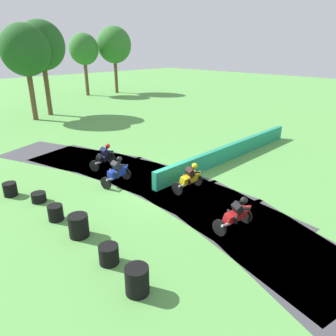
% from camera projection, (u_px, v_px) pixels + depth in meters
% --- Properties ---
extents(ground_plane, '(120.00, 120.00, 0.00)m').
position_uv_depth(ground_plane, '(167.00, 185.00, 14.93)').
color(ground_plane, '#569947').
extents(track_asphalt, '(6.61, 23.02, 0.01)m').
position_uv_depth(track_asphalt, '(159.00, 189.00, 14.56)').
color(track_asphalt, '#3D3D42').
rests_on(track_asphalt, ground).
extents(safety_barrier, '(12.24, 0.49, 0.90)m').
position_uv_depth(safety_barrier, '(231.00, 152.00, 18.26)').
color(safety_barrier, '#1E8466').
rests_on(safety_barrier, ground).
extents(motorcycle_lead_red, '(1.70, 0.93, 1.43)m').
position_uv_depth(motorcycle_lead_red, '(237.00, 213.00, 11.16)').
color(motorcycle_lead_red, black).
rests_on(motorcycle_lead_red, ground).
extents(motorcycle_chase_yellow, '(1.68, 0.84, 1.43)m').
position_uv_depth(motorcycle_chase_yellow, '(190.00, 177.00, 14.23)').
color(motorcycle_chase_yellow, black).
rests_on(motorcycle_chase_yellow, ground).
extents(motorcycle_trailing_blue, '(1.70, 0.97, 1.42)m').
position_uv_depth(motorcycle_trailing_blue, '(118.00, 171.00, 14.87)').
color(motorcycle_trailing_blue, black).
rests_on(motorcycle_trailing_blue, ground).
extents(motorcycle_fourth_black, '(1.73, 1.15, 1.43)m').
position_uv_depth(motorcycle_fourth_black, '(105.00, 156.00, 16.99)').
color(motorcycle_fourth_black, black).
rests_on(motorcycle_fourth_black, ground).
extents(tire_stack_near, '(0.65, 0.65, 0.80)m').
position_uv_depth(tire_stack_near, '(137.00, 280.00, 8.33)').
color(tire_stack_near, black).
rests_on(tire_stack_near, ground).
extents(tire_stack_mid_a, '(0.61, 0.61, 0.60)m').
position_uv_depth(tire_stack_mid_a, '(109.00, 254.00, 9.52)').
color(tire_stack_mid_a, black).
rests_on(tire_stack_mid_a, ground).
extents(tire_stack_mid_b, '(0.69, 0.69, 0.80)m').
position_uv_depth(tire_stack_mid_b, '(79.00, 226.00, 10.84)').
color(tire_stack_mid_b, black).
rests_on(tire_stack_mid_b, ground).
extents(tire_stack_far, '(0.57, 0.57, 0.60)m').
position_uv_depth(tire_stack_far, '(56.00, 213.00, 11.89)').
color(tire_stack_far, black).
rests_on(tire_stack_far, ground).
extents(tire_stack_extra_a, '(0.61, 0.61, 0.40)m').
position_uv_depth(tire_stack_extra_a, '(39.00, 197.00, 13.32)').
color(tire_stack_extra_a, black).
rests_on(tire_stack_extra_a, ground).
extents(tire_stack_extra_b, '(0.58, 0.58, 0.60)m').
position_uv_depth(tire_stack_extra_b, '(10.00, 189.00, 13.82)').
color(tire_stack_extra_b, black).
rests_on(tire_stack_extra_b, ground).
extents(tree_far_left, '(4.51, 4.51, 8.66)m').
position_uv_depth(tree_far_left, '(114.00, 45.00, 42.00)').
color(tree_far_left, brown).
rests_on(tree_far_left, ground).
extents(tree_mid_rise, '(4.11, 4.11, 8.38)m').
position_uv_depth(tree_mid_rise, '(41.00, 46.00, 27.92)').
color(tree_mid_rise, brown).
rests_on(tree_mid_rise, ground).
extents(tree_behind_barrier, '(4.04, 4.04, 7.98)m').
position_uv_depth(tree_behind_barrier, '(25.00, 51.00, 26.03)').
color(tree_behind_barrier, brown).
rests_on(tree_behind_barrier, ground).
extents(tree_distant, '(3.69, 3.69, 7.73)m').
position_uv_depth(tree_distant, '(84.00, 50.00, 39.87)').
color(tree_distant, brown).
rests_on(tree_distant, ground).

